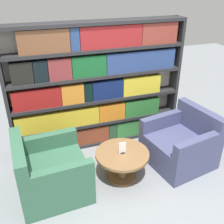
{
  "coord_description": "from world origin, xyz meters",
  "views": [
    {
      "loc": [
        -1.07,
        -2.43,
        2.64
      ],
      "look_at": [
        0.04,
        0.78,
        0.87
      ],
      "focal_mm": 42.0,
      "sensor_mm": 36.0,
      "label": 1
    }
  ],
  "objects": [
    {
      "name": "ground_plane",
      "position": [
        0.0,
        0.0,
        0.0
      ],
      "size": [
        14.0,
        14.0,
        0.0
      ],
      "primitive_type": "plane",
      "color": "gray"
    },
    {
      "name": "armchair_right",
      "position": [
        1.04,
        0.41,
        0.3
      ],
      "size": [
        1.03,
        1.04,
        0.85
      ],
      "rotation": [
        0.0,
        0.0,
        -1.4
      ],
      "color": "#42476B",
      "rests_on": "ground_plane"
    },
    {
      "name": "bookshelf",
      "position": [
        -0.02,
        1.38,
        1.03
      ],
      "size": [
        2.84,
        0.3,
        2.06
      ],
      "color": "silver",
      "rests_on": "ground_plane"
    },
    {
      "name": "table_sign",
      "position": [
        0.04,
        0.34,
        0.51
      ],
      "size": [
        0.1,
        0.06,
        0.17
      ],
      "color": "black",
      "rests_on": "coffee_table"
    },
    {
      "name": "armchair_left",
      "position": [
        -0.97,
        0.4,
        0.3
      ],
      "size": [
        0.94,
        0.96,
        0.85
      ],
      "rotation": [
        0.0,
        0.0,
        1.63
      ],
      "color": "#336047",
      "rests_on": "ground_plane"
    },
    {
      "name": "coffee_table",
      "position": [
        0.04,
        0.34,
        0.31
      ],
      "size": [
        0.76,
        0.76,
        0.44
      ],
      "color": "brown",
      "rests_on": "ground_plane"
    }
  ]
}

